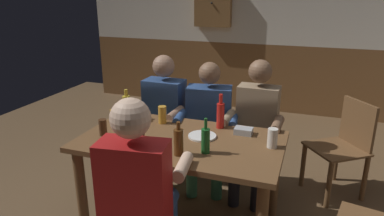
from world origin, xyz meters
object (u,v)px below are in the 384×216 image
object	(u,v)px
table_candle	(121,126)
pint_glass_3	(135,113)
pint_glass_2	(272,138)
wall_dart_cabinet	(213,3)
dining_table	(181,152)
person_3	(139,186)
person_0	(162,113)
person_1	(208,120)
pint_glass_1	(162,115)
pint_glass_4	(140,140)
plate_0	(202,136)
bottle_2	(179,142)
bottle_3	(220,115)
bottle_1	(206,140)
bottle_0	(127,107)
pint_glass_5	(103,127)
chair_empty_near_right	(344,145)
person_2	(255,124)
condiment_caddy	(243,131)
pint_glass_0	(114,115)

from	to	relation	value
table_candle	pint_glass_3	bearing A→B (deg)	92.72
pint_glass_2	wall_dart_cabinet	size ratio (longest dim) A/B	0.20
dining_table	person_3	bearing A→B (deg)	-90.87
table_candle	person_0	bearing A→B (deg)	86.07
person_0	person_1	size ratio (longest dim) A/B	1.03
pint_glass_1	pint_glass_4	bearing A→B (deg)	-84.27
plate_0	dining_table	bearing A→B (deg)	-147.71
bottle_2	pint_glass_4	xyz separation A→B (m)	(-0.30, 0.02, -0.04)
bottle_2	wall_dart_cabinet	size ratio (longest dim) A/B	0.34
bottle_3	person_1	bearing A→B (deg)	120.97
person_3	bottle_1	bearing A→B (deg)	54.70
dining_table	bottle_0	distance (m)	0.70
person_3	pint_glass_5	size ratio (longest dim) A/B	9.82
pint_glass_2	bottle_1	bearing A→B (deg)	-150.05
table_candle	bottle_2	world-z (taller)	bottle_2
person_3	plate_0	bearing A→B (deg)	70.58
chair_empty_near_right	dining_table	bearing A→B (deg)	90.00
person_3	chair_empty_near_right	xyz separation A→B (m)	(1.24, 1.59, -0.23)
pint_glass_5	bottle_1	bearing A→B (deg)	-2.35
chair_empty_near_right	pint_glass_4	world-z (taller)	chair_empty_near_right
chair_empty_near_right	pint_glass_5	xyz separation A→B (m)	(-1.82, -1.05, 0.33)
pint_glass_1	wall_dart_cabinet	world-z (taller)	wall_dart_cabinet
bottle_1	pint_glass_1	distance (m)	0.67
bottle_0	pint_glass_5	size ratio (longest dim) A/B	2.03
pint_glass_1	person_1	bearing A→B (deg)	54.93
person_2	table_candle	distance (m)	1.18
bottle_0	person_1	bearing A→B (deg)	32.98
plate_0	pint_glass_5	distance (m)	0.77
chair_empty_near_right	bottle_3	bearing A→B (deg)	83.92
condiment_caddy	person_2	bearing A→B (deg)	85.93
person_2	plate_0	size ratio (longest dim) A/B	5.72
person_3	condiment_caddy	world-z (taller)	person_3
person_2	pint_glass_4	world-z (taller)	person_2
pint_glass_4	condiment_caddy	bearing A→B (deg)	36.96
person_1	pint_glass_2	world-z (taller)	person_1
pint_glass_0	pint_glass_2	xyz separation A→B (m)	(1.36, -0.10, 0.02)
condiment_caddy	bottle_1	xyz separation A→B (m)	(-0.18, -0.42, 0.07)
person_0	chair_empty_near_right	distance (m)	1.72
bottle_3	wall_dart_cabinet	world-z (taller)	wall_dart_cabinet
condiment_caddy	bottle_3	size ratio (longest dim) A/B	0.49
plate_0	pint_glass_2	bearing A→B (deg)	-1.16
bottle_2	person_0	bearing A→B (deg)	120.60
pint_glass_4	person_0	bearing A→B (deg)	105.04
table_candle	pint_glass_5	bearing A→B (deg)	-127.09
dining_table	person_1	bearing A→B (deg)	88.88
dining_table	chair_empty_near_right	distance (m)	1.54
bottle_0	bottle_2	bearing A→B (deg)	-37.05
person_1	person_3	size ratio (longest dim) A/B	0.94
pint_glass_4	pint_glass_5	bearing A→B (deg)	164.93
bottle_3	condiment_caddy	bearing A→B (deg)	-17.75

